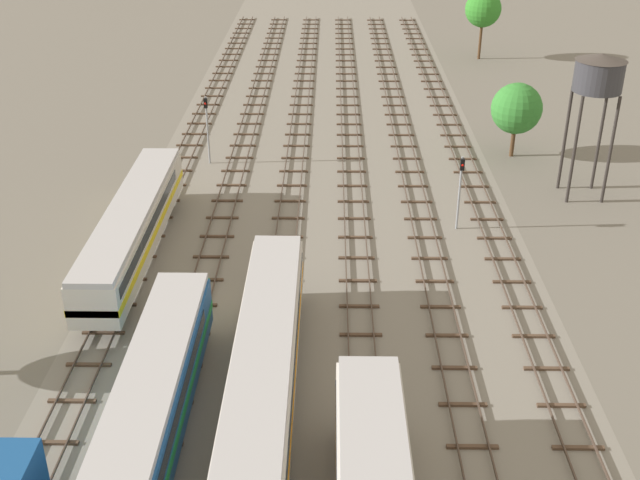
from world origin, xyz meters
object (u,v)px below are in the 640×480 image
(passenger_coach_centre_left_midfar, at_px, (264,369))
(signal_post_nearest, at_px, (460,184))
(diesel_railcar_far_left_far, at_px, (133,225))
(signal_post_near, at_px, (207,122))
(water_tower, at_px, (599,76))
(diesel_railcar_left_mid, at_px, (146,417))

(passenger_coach_centre_left_midfar, distance_m, signal_post_nearest, 23.59)
(diesel_railcar_far_left_far, distance_m, signal_post_near, 17.44)
(diesel_railcar_far_left_far, height_order, signal_post_nearest, signal_post_nearest)
(diesel_railcar_far_left_far, relative_size, signal_post_nearest, 3.74)
(signal_post_near, bearing_deg, water_tower, -11.72)
(diesel_railcar_left_mid, distance_m, water_tower, 41.04)
(passenger_coach_centre_left_midfar, bearing_deg, water_tower, 49.47)
(signal_post_near, bearing_deg, signal_post_nearest, -32.42)
(passenger_coach_centre_left_midfar, relative_size, signal_post_near, 3.75)
(water_tower, bearing_deg, signal_post_nearest, -149.62)
(diesel_railcar_left_mid, relative_size, water_tower, 1.85)
(diesel_railcar_left_mid, bearing_deg, water_tower, 47.46)
(diesel_railcar_far_left_far, relative_size, water_tower, 1.85)
(diesel_railcar_left_mid, relative_size, passenger_coach_centre_left_midfar, 0.93)
(diesel_railcar_left_mid, bearing_deg, passenger_coach_centre_left_midfar, 35.63)
(passenger_coach_centre_left_midfar, relative_size, diesel_railcar_far_left_far, 1.07)
(diesel_railcar_far_left_far, bearing_deg, diesel_railcar_left_mid, -75.54)
(diesel_railcar_far_left_far, bearing_deg, signal_post_near, 82.01)
(diesel_railcar_left_mid, height_order, signal_post_near, signal_post_near)
(signal_post_nearest, bearing_deg, diesel_railcar_far_left_far, -167.20)
(passenger_coach_centre_left_midfar, height_order, water_tower, water_tower)
(diesel_railcar_left_mid, height_order, passenger_coach_centre_left_midfar, same)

